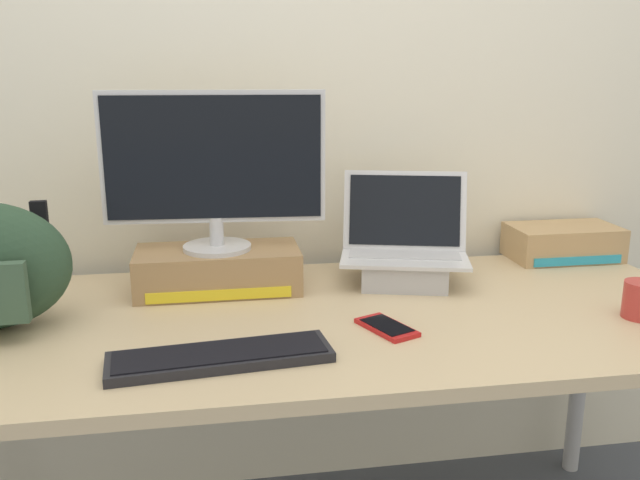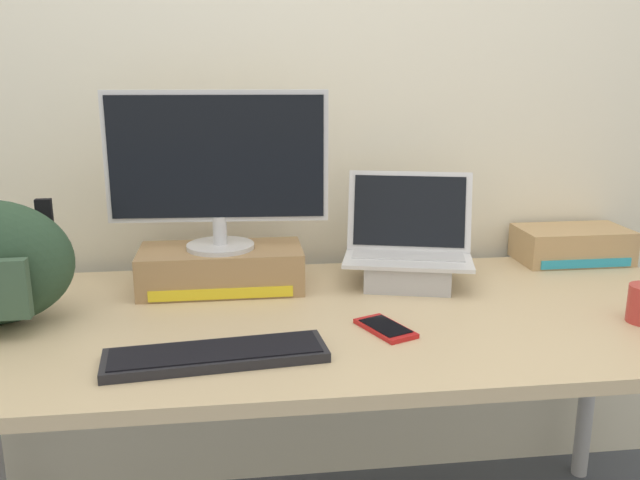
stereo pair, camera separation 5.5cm
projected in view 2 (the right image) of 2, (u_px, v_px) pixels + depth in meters
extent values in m
cube|color=silver|center=(297.00, 65.00, 1.92)|extent=(7.00, 0.10, 2.60)
cube|color=tan|center=(320.00, 320.00, 1.58)|extent=(1.93, 0.82, 0.03)
cylinder|color=#B2B2B7|center=(589.00, 375.00, 2.12)|extent=(0.05, 0.05, 0.70)
cube|color=#9E7A51|center=(221.00, 268.00, 1.75)|extent=(0.42, 0.20, 0.11)
cube|color=yellow|center=(221.00, 294.00, 1.66)|extent=(0.36, 0.00, 0.03)
cylinder|color=silver|center=(220.00, 246.00, 1.73)|extent=(0.17, 0.17, 0.01)
cylinder|color=silver|center=(220.00, 230.00, 1.72)|extent=(0.04, 0.04, 0.07)
cube|color=silver|center=(217.00, 157.00, 1.67)|extent=(0.56, 0.06, 0.33)
cube|color=black|center=(217.00, 157.00, 1.66)|extent=(0.53, 0.04, 0.30)
cube|color=#ADADB2|center=(407.00, 272.00, 1.79)|extent=(0.26, 0.25, 0.07)
cube|color=silver|center=(408.00, 258.00, 1.78)|extent=(0.38, 0.29, 0.01)
cube|color=#B7B7BC|center=(408.00, 254.00, 1.79)|extent=(0.31, 0.19, 0.00)
cube|color=silver|center=(409.00, 211.00, 1.82)|extent=(0.34, 0.15, 0.21)
cube|color=black|center=(409.00, 211.00, 1.82)|extent=(0.30, 0.13, 0.18)
cube|color=black|center=(216.00, 356.00, 1.32)|extent=(0.45, 0.17, 0.02)
cube|color=black|center=(216.00, 350.00, 1.32)|extent=(0.42, 0.15, 0.00)
cube|color=black|center=(47.00, 243.00, 1.59)|extent=(0.04, 0.02, 0.21)
cube|color=red|center=(385.00, 328.00, 1.48)|extent=(0.13, 0.16, 0.01)
cube|color=black|center=(385.00, 326.00, 1.47)|extent=(0.11, 0.13, 0.00)
cube|color=tan|center=(572.00, 244.00, 2.00)|extent=(0.32, 0.18, 0.10)
cube|color=#2899BC|center=(586.00, 264.00, 1.92)|extent=(0.27, 0.00, 0.02)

